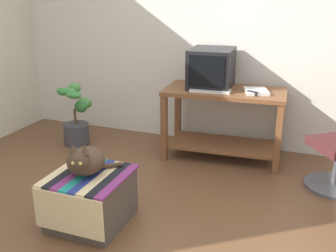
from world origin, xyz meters
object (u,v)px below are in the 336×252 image
desk (224,112)px  tv_monitor (211,68)px  keyboard (210,91)px  cat (85,161)px  stapler (252,93)px  book (256,91)px  potted_plant (76,120)px  ottoman_with_blanket (90,198)px

desk → tv_monitor: bearing=152.9°
keyboard → cat: 1.57m
tv_monitor → stapler: bearing=-27.6°
keyboard → book: book is taller
cat → potted_plant: 1.70m
ottoman_with_blanket → potted_plant: bearing=126.6°
keyboard → cat: size_ratio=0.98×
ottoman_with_blanket → cat: (-0.02, 0.00, 0.31)m
book → stapler: size_ratio=2.44×
potted_plant → book: bearing=5.7°
desk → potted_plant: 1.69m
desk → potted_plant: desk is taller
desk → potted_plant: (-1.67, -0.22, -0.22)m
ottoman_with_blanket → cat: cat is taller
ottoman_with_blanket → tv_monitor: bearing=73.9°
stapler → cat: bearing=168.8°
desk → ottoman_with_blanket: desk is taller
cat → keyboard: bearing=55.8°
cat → potted_plant: (-0.99, 1.36, -0.23)m
desk → potted_plant: size_ratio=1.81×
cat → stapler: bearing=43.2°
cat → ottoman_with_blanket: bearing=-22.0°
book → ottoman_with_blanket: bearing=-140.4°
tv_monitor → cat: size_ratio=1.35×
stapler → desk: bearing=88.3°
book → tv_monitor: bearing=150.0°
tv_monitor → potted_plant: bearing=-172.6°
book → cat: size_ratio=0.65×
stapler → potted_plant: bearing=115.1°
desk → cat: (-0.67, -1.59, 0.01)m
cat → stapler: size_ratio=3.72×
book → ottoman_with_blanket: 1.92m
desk → book: bearing=-8.2°
keyboard → potted_plant: (-1.55, -0.08, -0.47)m
book → potted_plant: bearing=167.0°
cat → stapler: stapler is taller
keyboard → desk: bearing=46.1°
book → stapler: stapler is taller
tv_monitor → potted_plant: size_ratio=0.80×
tv_monitor → ottoman_with_blanket: size_ratio=0.93×
tv_monitor → ottoman_with_blanket: 1.88m
desk → tv_monitor: tv_monitor is taller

